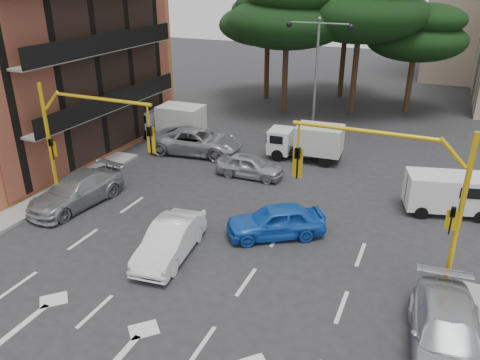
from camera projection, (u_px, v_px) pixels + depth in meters
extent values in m
plane|color=#28282B|center=(198.00, 269.00, 17.79)|extent=(120.00, 120.00, 0.00)
cube|color=gray|center=(312.00, 141.00, 31.16)|extent=(1.40, 6.00, 0.15)
cube|color=black|center=(96.00, 58.00, 25.86)|extent=(0.12, 14.72, 11.20)
cube|color=black|center=(432.00, 2.00, 49.81)|extent=(0.12, 11.04, 14.20)
cylinder|color=#382616|center=(285.00, 82.00, 36.67)|extent=(0.44, 0.44, 4.95)
ellipsoid|color=black|center=(287.00, 22.00, 34.86)|extent=(9.15, 9.15, 3.87)
ellipsoid|color=black|center=(283.00, 3.00, 34.76)|extent=(6.07, 6.07, 2.64)
cylinder|color=#382616|center=(354.00, 80.00, 36.43)|extent=(0.44, 0.44, 5.40)
ellipsoid|color=black|center=(360.00, 14.00, 34.46)|extent=(9.98, 9.98, 4.22)
cylinder|color=#382616|center=(267.00, 73.00, 41.21)|extent=(0.44, 0.44, 4.50)
ellipsoid|color=black|center=(268.00, 25.00, 39.57)|extent=(8.32, 8.32, 3.52)
ellipsoid|color=black|center=(273.00, 4.00, 38.32)|extent=(6.24, 6.24, 2.60)
ellipsoid|color=black|center=(264.00, 9.00, 39.51)|extent=(5.52, 5.52, 2.40)
cylinder|color=#382616|center=(409.00, 88.00, 36.93)|extent=(0.44, 0.44, 4.05)
ellipsoid|color=black|center=(416.00, 40.00, 35.45)|extent=(7.49, 7.49, 3.17)
ellipsoid|color=black|center=(427.00, 19.00, 34.27)|extent=(5.62, 5.62, 2.34)
ellipsoid|color=black|center=(411.00, 24.00, 35.44)|extent=(4.97, 4.97, 2.16)
cylinder|color=#382616|center=(342.00, 69.00, 41.44)|extent=(0.44, 0.44, 4.95)
ellipsoid|color=black|center=(347.00, 16.00, 39.64)|extent=(9.15, 9.15, 3.87)
ellipsoid|color=black|center=(343.00, 0.00, 39.53)|extent=(6.07, 6.07, 2.64)
cylinder|color=yellow|center=(459.00, 220.00, 15.11)|extent=(0.18, 0.18, 6.00)
cylinder|color=yellow|center=(453.00, 153.00, 14.39)|extent=(0.95, 0.14, 0.95)
cylinder|color=yellow|center=(364.00, 131.00, 15.25)|extent=(4.80, 0.14, 0.14)
cylinder|color=yellow|center=(298.00, 136.00, 16.24)|extent=(0.08, 0.08, 0.90)
imported|color=black|center=(297.00, 164.00, 16.67)|extent=(0.20, 0.24, 1.20)
cube|color=yellow|center=(298.00, 163.00, 16.73)|extent=(0.36, 0.06, 1.10)
imported|color=black|center=(451.00, 221.00, 15.06)|extent=(0.16, 0.20, 1.00)
cube|color=yellow|center=(451.00, 220.00, 15.14)|extent=(0.35, 0.08, 0.70)
cylinder|color=yellow|center=(50.00, 148.00, 21.38)|extent=(0.18, 0.18, 6.00)
cylinder|color=yellow|center=(51.00, 101.00, 20.27)|extent=(0.95, 0.14, 0.95)
cylinder|color=yellow|center=(102.00, 99.00, 19.12)|extent=(4.80, 0.14, 0.14)
cylinder|color=yellow|center=(148.00, 116.00, 18.50)|extent=(0.08, 0.08, 0.90)
imported|color=black|center=(150.00, 141.00, 18.93)|extent=(0.20, 0.24, 1.20)
cube|color=yellow|center=(151.00, 140.00, 18.99)|extent=(0.36, 0.06, 1.10)
imported|color=black|center=(52.00, 149.00, 21.17)|extent=(0.16, 0.20, 1.00)
cube|color=yellow|center=(53.00, 149.00, 21.26)|extent=(0.35, 0.08, 0.70)
cylinder|color=slate|center=(315.00, 84.00, 29.61)|extent=(0.16, 0.16, 7.50)
cylinder|color=slate|center=(305.00, 23.00, 28.45)|extent=(1.80, 0.10, 0.10)
sphere|color=black|center=(289.00, 24.00, 28.88)|extent=(0.36, 0.36, 0.36)
cylinder|color=slate|center=(334.00, 24.00, 27.80)|extent=(1.80, 0.10, 0.10)
sphere|color=black|center=(351.00, 27.00, 27.49)|extent=(0.36, 0.36, 0.36)
sphere|color=slate|center=(320.00, 19.00, 28.03)|extent=(0.24, 0.24, 0.24)
imported|color=white|center=(170.00, 241.00, 18.35)|extent=(2.01, 4.44, 1.41)
imported|color=blue|center=(276.00, 221.00, 19.79)|extent=(4.42, 3.66, 1.42)
imported|color=gray|center=(76.00, 191.00, 22.47)|extent=(2.68, 5.28, 1.47)
imported|color=#A0A1A8|center=(197.00, 141.00, 28.95)|extent=(5.89, 3.28, 1.56)
imported|color=#A4A7AC|center=(250.00, 166.00, 25.64)|extent=(3.76, 1.60, 1.27)
imported|color=#ACAEB4|center=(447.00, 335.00, 13.51)|extent=(2.51, 5.22, 1.47)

